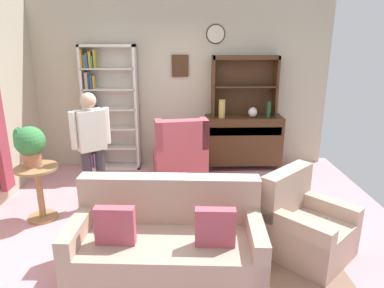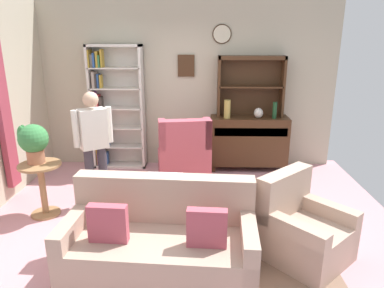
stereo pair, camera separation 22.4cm
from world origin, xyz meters
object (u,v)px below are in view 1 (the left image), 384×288
object	(u,v)px
potted_plant_large	(29,143)
person_reading	(92,143)
vase_round	(253,112)
bottle_wine	(269,109)
sideboard	(243,140)
couch_floral	(168,244)
sideboard_hutch	(245,78)
bookshelf	(107,109)
armchair_floral	(305,228)
plant_stand	(39,187)
wingback_chair	(180,159)
vase_tall	(222,109)

from	to	relation	value
potted_plant_large	person_reading	world-z (taller)	person_reading
vase_round	bottle_wine	distance (m)	0.27
bottle_wine	vase_round	bearing A→B (deg)	175.05
sideboard	couch_floral	xyz separation A→B (m)	(-1.21, -2.85, -0.20)
sideboard_hutch	bookshelf	bearing A→B (deg)	-179.43
armchair_floral	bookshelf	bearing A→B (deg)	133.97
plant_stand	sideboard	bearing A→B (deg)	31.49
armchair_floral	plant_stand	bearing A→B (deg)	164.91
wingback_chair	plant_stand	bearing A→B (deg)	-146.85
sideboard	sideboard_hutch	size ratio (longest dim) A/B	1.18
vase_round	sideboard	bearing A→B (deg)	152.83
bookshelf	potted_plant_large	bearing A→B (deg)	-107.81
plant_stand	couch_floral	bearing A→B (deg)	-34.18
bookshelf	sideboard_hutch	world-z (taller)	bookshelf
couch_floral	potted_plant_large	world-z (taller)	potted_plant_large
sideboard_hutch	plant_stand	world-z (taller)	sideboard_hutch
vase_tall	vase_round	distance (m)	0.52
bookshelf	vase_tall	bearing A→B (deg)	-4.90
wingback_chair	bookshelf	bearing A→B (deg)	151.19
bottle_wine	plant_stand	distance (m)	3.68
sideboard	vase_tall	xyz separation A→B (m)	(-0.39, -0.08, 0.56)
bottle_wine	armchair_floral	world-z (taller)	bottle_wine
vase_round	potted_plant_large	distance (m)	3.45
vase_round	armchair_floral	bearing A→B (deg)	-87.66
person_reading	sideboard_hutch	bearing A→B (deg)	34.78
sideboard	armchair_floral	bearing A→B (deg)	-84.84
bookshelf	potted_plant_large	world-z (taller)	bookshelf
vase_tall	bottle_wine	size ratio (longest dim) A/B	1.11
vase_tall	armchair_floral	size ratio (longest dim) A/B	0.28
vase_tall	plant_stand	bearing A→B (deg)	-145.88
vase_tall	potted_plant_large	xyz separation A→B (m)	(-2.51, -1.62, -0.08)
armchair_floral	person_reading	size ratio (longest dim) A/B	0.69
armchair_floral	potted_plant_large	size ratio (longest dim) A/B	2.17
bookshelf	person_reading	bearing A→B (deg)	-86.09
vase_tall	wingback_chair	bearing A→B (deg)	-143.55
couch_floral	person_reading	world-z (taller)	person_reading
sideboard	armchair_floral	distance (m)	2.59
sideboard_hutch	potted_plant_large	size ratio (longest dim) A/B	2.21
vase_tall	person_reading	size ratio (longest dim) A/B	0.19
bookshelf	couch_floral	size ratio (longest dim) A/B	1.14
sideboard_hutch	bottle_wine	distance (m)	0.67
wingback_chair	person_reading	bearing A→B (deg)	-143.53
sideboard	bottle_wine	xyz separation A→B (m)	(0.39, -0.09, 0.55)
couch_floral	wingback_chair	xyz separation A→B (m)	(0.12, 2.25, 0.07)
person_reading	potted_plant_large	bearing A→B (deg)	-158.57
couch_floral	person_reading	distance (m)	1.84
sideboard	armchair_floral	world-z (taller)	sideboard
potted_plant_large	person_reading	distance (m)	0.73
potted_plant_large	person_reading	xyz separation A→B (m)	(0.68, 0.27, -0.09)
bookshelf	person_reading	xyz separation A→B (m)	(0.10, -1.52, -0.13)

